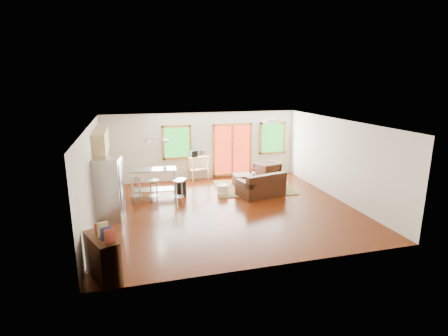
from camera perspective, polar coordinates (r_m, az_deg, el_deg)
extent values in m
cube|color=#361003|center=(10.67, 0.42, -6.70)|extent=(7.50, 7.00, 0.02)
cube|color=silver|center=(10.04, 0.45, 7.42)|extent=(7.50, 7.00, 0.02)
cube|color=beige|center=(13.61, -3.54, 3.59)|extent=(7.50, 0.02, 2.60)
cube|color=beige|center=(9.98, -20.85, -1.22)|extent=(0.02, 7.00, 2.60)
cube|color=beige|center=(11.83, 18.27, 1.29)|extent=(0.02, 7.00, 2.60)
cube|color=beige|center=(7.11, 8.10, -6.47)|extent=(7.50, 0.02, 2.60)
cube|color=#165819|center=(13.37, -7.72, 4.17)|extent=(0.94, 0.02, 1.14)
cube|color=#985D22|center=(13.28, -7.80, 6.76)|extent=(1.10, 0.05, 0.08)
cube|color=#985D22|center=(13.49, -7.63, 1.61)|extent=(1.10, 0.05, 0.08)
cube|color=#985D22|center=(13.31, -9.90, 4.04)|extent=(0.08, 0.05, 1.30)
cube|color=#985D22|center=(13.44, -5.56, 4.28)|extent=(0.08, 0.05, 1.30)
cube|color=#B52914|center=(13.89, 1.38, 2.99)|extent=(1.44, 0.02, 1.94)
cube|color=#985D22|center=(13.73, 1.40, 7.13)|extent=(1.60, 0.05, 0.08)
cube|color=#985D22|center=(14.12, 1.35, -1.04)|extent=(1.60, 0.05, 0.08)
cube|color=#985D22|center=(13.70, -1.68, 2.83)|extent=(0.08, 0.05, 2.10)
cube|color=#985D22|center=(14.12, 4.34, 3.13)|extent=(0.08, 0.05, 2.10)
cube|color=#985D22|center=(13.89, 1.38, 2.99)|extent=(0.08, 0.05, 1.94)
cube|color=#165819|center=(14.39, 7.91, 4.86)|extent=(0.94, 0.02, 1.14)
cube|color=#985D22|center=(14.31, 8.00, 7.28)|extent=(1.10, 0.05, 0.08)
cube|color=#985D22|center=(14.50, 7.83, 2.48)|extent=(1.10, 0.05, 0.08)
cube|color=#985D22|center=(14.20, 6.01, 4.80)|extent=(0.08, 0.05, 1.30)
cube|color=#985D22|center=(14.59, 9.77, 4.92)|extent=(0.08, 0.05, 1.30)
cube|color=#436539|center=(12.73, 4.81, -3.14)|extent=(2.96, 2.42, 0.03)
cube|color=black|center=(11.86, 5.99, -3.48)|extent=(1.67, 1.19, 0.42)
cube|color=black|center=(11.49, 6.97, -2.00)|extent=(1.51, 0.56, 0.38)
cube|color=black|center=(11.42, 3.34, -2.58)|extent=(0.40, 0.88, 0.16)
cube|color=black|center=(12.15, 8.55, -1.70)|extent=(0.40, 0.88, 0.16)
cube|color=black|center=(11.64, 4.54, -2.39)|extent=(0.74, 0.69, 0.12)
cube|color=black|center=(12.01, 7.18, -1.94)|extent=(0.74, 0.69, 0.12)
cube|color=#361B0B|center=(12.70, 7.11, -1.71)|extent=(0.97, 0.68, 0.04)
cube|color=#361B0B|center=(12.49, 5.60, -2.80)|extent=(0.06, 0.06, 0.32)
cube|color=#361B0B|center=(12.66, 8.95, -2.68)|extent=(0.06, 0.06, 0.32)
cube|color=#361B0B|center=(12.86, 5.25, -2.29)|extent=(0.06, 0.06, 0.32)
cube|color=#361B0B|center=(13.02, 8.51, -2.18)|extent=(0.06, 0.06, 0.32)
imported|color=black|center=(13.50, 7.00, -0.42)|extent=(0.99, 0.96, 0.83)
cube|color=black|center=(12.84, 3.02, -2.01)|extent=(0.69, 0.69, 0.44)
cylinder|color=white|center=(11.90, -0.18, -3.55)|extent=(0.48, 0.48, 0.34)
imported|color=silver|center=(12.78, 4.89, -0.86)|extent=(0.23, 0.24, 0.18)
sphere|color=red|center=(12.78, 4.94, -0.20)|extent=(0.09, 0.09, 0.07)
sphere|color=red|center=(12.71, 4.87, -0.19)|extent=(0.09, 0.09, 0.07)
sphere|color=red|center=(12.76, 4.79, -0.03)|extent=(0.09, 0.09, 0.07)
imported|color=maroon|center=(12.69, 7.95, -0.85)|extent=(0.20, 0.08, 0.26)
cube|color=tan|center=(11.81, -18.26, -3.00)|extent=(0.60, 2.20, 0.90)
cube|color=black|center=(11.69, -18.44, -0.79)|extent=(0.64, 2.24, 0.04)
cube|color=tan|center=(11.49, -19.43, 4.14)|extent=(0.36, 2.20, 0.70)
cylinder|color=#B7BABC|center=(11.18, -18.60, -0.89)|extent=(0.12, 0.12, 0.18)
cube|color=black|center=(12.05, -18.39, 0.23)|extent=(0.22, 0.18, 0.20)
cube|color=#B7BABC|center=(10.17, -18.28, -3.26)|extent=(0.80, 0.78, 1.74)
cube|color=gray|center=(10.10, -16.42, -3.24)|extent=(0.13, 0.63, 1.70)
cylinder|color=gray|center=(9.85, -16.59, -2.80)|extent=(0.03, 0.03, 1.16)
cylinder|color=gray|center=(10.25, -16.15, -2.12)|extent=(0.03, 0.03, 1.16)
cube|color=#B7BABC|center=(11.67, -11.55, -0.25)|extent=(1.57, 0.73, 0.04)
cube|color=gray|center=(11.86, -11.39, -3.47)|extent=(1.46, 0.64, 0.03)
cylinder|color=gray|center=(11.61, -14.86, -2.98)|extent=(0.04, 0.04, 0.92)
cylinder|color=gray|center=(11.58, -8.04, -2.69)|extent=(0.04, 0.04, 0.92)
cylinder|color=gray|center=(12.06, -14.70, -2.33)|extent=(0.04, 0.04, 0.92)
cylinder|color=gray|center=(12.02, -8.14, -2.05)|extent=(0.04, 0.04, 0.92)
imported|color=silver|center=(11.58, -9.64, 0.06)|extent=(0.12, 0.10, 0.11)
cylinder|color=#B7BABC|center=(11.25, -14.21, -1.81)|extent=(0.42, 0.42, 0.04)
cylinder|color=gray|center=(11.48, -13.66, -3.55)|extent=(0.03, 0.03, 0.75)
cylinder|color=gray|center=(11.45, -14.67, -3.65)|extent=(0.03, 0.03, 0.75)
cylinder|color=gray|center=(11.26, -14.54, -3.95)|extent=(0.03, 0.03, 0.75)
cylinder|color=gray|center=(11.28, -13.51, -3.84)|extent=(0.03, 0.03, 0.75)
cylinder|color=gray|center=(11.41, -14.05, -4.38)|extent=(0.38, 0.38, 0.02)
cylinder|color=#B7BABC|center=(11.15, -11.48, -2.03)|extent=(0.40, 0.40, 0.04)
cylinder|color=gray|center=(11.35, -10.87, -3.71)|extent=(0.03, 0.03, 0.71)
cylinder|color=gray|center=(11.36, -11.84, -3.74)|extent=(0.03, 0.03, 0.71)
cylinder|color=gray|center=(11.18, -11.92, -4.04)|extent=(0.03, 0.03, 0.71)
cylinder|color=gray|center=(11.16, -10.93, -4.02)|extent=(0.03, 0.03, 0.71)
cylinder|color=gray|center=(11.30, -11.36, -4.48)|extent=(0.37, 0.37, 0.02)
cylinder|color=#B7BABC|center=(10.95, -7.44, -2.10)|extent=(0.37, 0.37, 0.04)
cylinder|color=gray|center=(11.17, -6.96, -3.82)|extent=(0.03, 0.03, 0.73)
cylinder|color=gray|center=(11.14, -7.95, -3.89)|extent=(0.03, 0.03, 0.73)
cylinder|color=gray|center=(10.95, -7.80, -4.20)|extent=(0.03, 0.03, 0.73)
cylinder|color=gray|center=(10.98, -6.79, -4.12)|extent=(0.03, 0.03, 0.73)
cylinder|color=gray|center=(11.10, -7.35, -4.63)|extent=(0.34, 0.34, 0.02)
cylinder|color=black|center=(11.76, -6.94, -3.27)|extent=(0.35, 0.35, 0.57)
cylinder|color=#B7BABC|center=(11.68, -6.98, -1.84)|extent=(0.36, 0.36, 0.05)
cube|color=tan|center=(13.50, -4.22, 1.84)|extent=(0.88, 0.68, 0.04)
cube|color=tan|center=(13.61, -4.18, -0.12)|extent=(0.83, 0.64, 0.03)
cube|color=tan|center=(13.29, -5.09, -0.39)|extent=(0.05, 0.05, 0.93)
cube|color=tan|center=(13.57, -2.55, -0.03)|extent=(0.05, 0.05, 0.93)
cube|color=tan|center=(13.64, -5.80, -0.02)|extent=(0.05, 0.05, 0.93)
cube|color=tan|center=(13.92, -3.31, 0.31)|extent=(0.05, 0.05, 0.93)
cube|color=black|center=(13.38, -4.99, 2.35)|extent=(0.29, 0.28, 0.24)
cylinder|color=#B7BABC|center=(13.56, -3.47, 2.44)|extent=(0.22, 0.22, 0.20)
cube|color=#361B0B|center=(7.36, -19.19, -13.71)|extent=(0.75, 1.07, 0.88)
cube|color=maroon|center=(6.85, -18.20, -10.45)|extent=(0.20, 0.13, 0.27)
cube|color=navy|center=(7.00, -18.67, -10.06)|extent=(0.20, 0.13, 0.24)
cube|color=tan|center=(7.13, -19.15, -9.43)|extent=(0.20, 0.13, 0.29)
cube|color=maroon|center=(7.29, -19.58, -9.22)|extent=(0.20, 0.13, 0.22)
cube|color=white|center=(11.14, 7.63, 7.55)|extent=(0.35, 0.35, 0.12)
cylinder|color=gray|center=(11.23, -11.09, 6.28)|extent=(0.02, 0.02, 0.60)
cube|color=gray|center=(11.27, -11.02, 4.77)|extent=(0.80, 0.04, 0.03)
cone|color=#B7BABC|center=(11.28, -12.51, 4.08)|extent=(0.18, 0.18, 0.14)
cone|color=#B7BABC|center=(11.32, -9.47, 4.26)|extent=(0.18, 0.18, 0.14)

